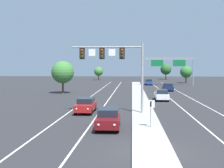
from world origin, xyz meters
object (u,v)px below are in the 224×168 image
at_px(car_receding_navy, 168,87).
at_px(car_oncoming_red, 86,105).
at_px(median_sign_post, 151,109).
at_px(car_receding_white, 161,95).
at_px(tree_far_right_a, 166,69).
at_px(car_oncoming_darkred, 108,118).
at_px(highway_sign_gantry, 168,62).
at_px(car_receding_blue, 149,82).
at_px(tree_far_right_c, 186,72).
at_px(tree_far_left_b, 99,71).
at_px(overhead_signal_mast, 117,61).
at_px(tree_far_left_a, 63,72).

bearing_deg(car_receding_navy, car_oncoming_red, -113.27).
xyz_separation_m(median_sign_post, car_receding_white, (2.82, 19.37, -0.77)).
bearing_deg(tree_far_right_a, median_sign_post, -97.45).
height_order(car_oncoming_darkred, highway_sign_gantry, highway_sign_gantry).
bearing_deg(tree_far_right_a, car_oncoming_red, -102.53).
relative_size(car_receding_white, car_receding_blue, 0.99).
bearing_deg(median_sign_post, car_oncoming_darkred, 178.18).
distance_m(median_sign_post, car_oncoming_darkred, 3.44).
height_order(tree_far_right_c, tree_far_right_a, tree_far_right_a).
height_order(highway_sign_gantry, tree_far_left_b, highway_sign_gantry).
bearing_deg(highway_sign_gantry, car_receding_white, -98.65).
relative_size(car_receding_white, tree_far_left_b, 0.91).
height_order(overhead_signal_mast, car_oncoming_darkred, overhead_signal_mast).
distance_m(car_oncoming_darkred, tree_far_right_c, 66.98).
relative_size(car_oncoming_red, highway_sign_gantry, 0.34).
height_order(car_oncoming_red, car_receding_white, same).
bearing_deg(car_receding_navy, median_sign_post, -99.19).
height_order(highway_sign_gantry, tree_far_right_a, highway_sign_gantry).
height_order(overhead_signal_mast, tree_far_right_c, overhead_signal_mast).
bearing_deg(car_oncoming_red, tree_far_right_c, 69.59).
xyz_separation_m(car_receding_blue, tree_far_left_a, (-17.19, -25.69, 3.09)).
bearing_deg(car_receding_navy, tree_far_left_b, 113.07).
height_order(car_oncoming_darkred, tree_far_left_a, tree_far_left_a).
xyz_separation_m(car_oncoming_red, car_receding_white, (9.23, 11.74, 0.00)).
bearing_deg(car_receding_blue, car_oncoming_darkred, -96.60).
bearing_deg(car_receding_white, car_receding_blue, 89.74).
xyz_separation_m(tree_far_right_c, tree_far_left_a, (-28.97, -35.39, 0.52)).
xyz_separation_m(overhead_signal_mast, tree_far_right_a, (14.59, 81.36, -1.55)).
height_order(car_oncoming_red, tree_far_left_a, tree_far_left_a).
bearing_deg(car_oncoming_red, tree_far_right_a, 77.47).
distance_m(median_sign_post, car_receding_blue, 54.93).
height_order(median_sign_post, tree_far_right_a, tree_far_right_a).
distance_m(overhead_signal_mast, car_oncoming_darkred, 8.43).
xyz_separation_m(car_oncoming_darkred, car_oncoming_red, (-3.06, 7.53, 0.00)).
relative_size(car_receding_white, highway_sign_gantry, 0.34).
height_order(overhead_signal_mast, car_oncoming_red, overhead_signal_mast).
height_order(overhead_signal_mast, highway_sign_gantry, highway_sign_gantry).
distance_m(car_oncoming_red, car_receding_navy, 31.02).
bearing_deg(tree_far_right_c, overhead_signal_mast, -107.21).
bearing_deg(overhead_signal_mast, car_receding_white, 64.48).
xyz_separation_m(median_sign_post, tree_far_right_c, (14.76, 64.54, 1.80)).
distance_m(car_oncoming_darkred, car_oncoming_red, 8.12).
distance_m(overhead_signal_mast, car_receding_white, 14.36).
xyz_separation_m(tree_far_left_b, tree_far_right_a, (25.46, 5.99, 0.76)).
height_order(highway_sign_gantry, tree_far_left_a, highway_sign_gantry).
relative_size(median_sign_post, car_oncoming_red, 0.49).
distance_m(highway_sign_gantry, tree_far_left_a, 32.62).
distance_m(overhead_signal_mast, tree_far_left_b, 76.19).
relative_size(overhead_signal_mast, tree_far_left_b, 1.52).
height_order(car_receding_blue, tree_far_left_a, tree_far_left_a).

